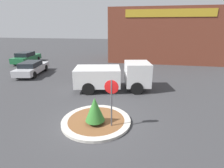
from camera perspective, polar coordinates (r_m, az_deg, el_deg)
ground_plane at (r=9.41m, az=-5.14°, el=-12.23°), size 120.00×120.00×0.00m
traffic_island at (r=9.37m, az=-5.15°, el=-11.87°), size 3.60×3.60×0.14m
stop_sign at (r=8.11m, az=-0.17°, el=-3.88°), size 0.66×0.07×2.49m
island_shrub at (r=8.70m, az=-5.64°, el=-8.18°), size 0.97×0.97×1.37m
utility_truck at (r=13.51m, az=0.42°, el=2.77°), size 6.02×3.37×2.16m
storefront_building at (r=26.23m, az=16.85°, el=14.94°), size 14.95×6.07×7.05m
parked_sedan_silver at (r=19.76m, az=-24.73°, el=4.83°), size 2.52×4.99×1.36m
parked_sedan_green at (r=26.41m, az=-26.18°, el=7.77°), size 2.29×4.81×1.48m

